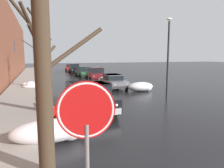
% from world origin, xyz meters
% --- Properties ---
extents(left_sidewalk_slab, '(2.82, 80.00, 0.16)m').
position_xyz_m(left_sidewalk_slab, '(-5.88, 18.00, 0.08)').
color(left_sidewalk_slab, gray).
rests_on(left_sidewalk_slab, ground).
extents(snow_bank_near_corner_left, '(2.85, 1.32, 0.72)m').
position_xyz_m(snow_bank_near_corner_left, '(-4.66, 19.70, 0.25)').
color(snow_bank_near_corner_left, white).
rests_on(snow_bank_near_corner_left, ground).
extents(snow_bank_along_left_kerb, '(2.86, 1.19, 0.83)m').
position_xyz_m(snow_bank_along_left_kerb, '(3.84, 21.35, 0.40)').
color(snow_bank_along_left_kerb, white).
rests_on(snow_bank_along_left_kerb, ground).
extents(snow_bank_mid_block_left, '(2.89, 1.03, 0.58)m').
position_xyz_m(snow_bank_mid_block_left, '(-4.57, 21.09, 0.28)').
color(snow_bank_mid_block_left, white).
rests_on(snow_bank_mid_block_left, ground).
extents(snow_bank_near_corner_right, '(2.49, 1.39, 0.85)m').
position_xyz_m(snow_bank_near_corner_right, '(4.60, 14.41, 0.41)').
color(snow_bank_near_corner_right, white).
rests_on(snow_bank_near_corner_right, ground).
extents(snow_bank_along_right_kerb, '(2.84, 1.10, 0.88)m').
position_xyz_m(snow_bank_along_right_kerb, '(-3.99, 5.52, 0.42)').
color(snow_bank_along_right_kerb, white).
rests_on(snow_bank_along_right_kerb, ground).
extents(bare_tree_at_the_corner, '(2.84, 1.84, 6.49)m').
position_xyz_m(bare_tree_at_the_corner, '(-4.27, 3.16, 3.22)').
color(bare_tree_at_the_corner, '#423323').
rests_on(bare_tree_at_the_corner, ground).
extents(bare_tree_second_along_sidewalk, '(2.42, 4.18, 6.20)m').
position_xyz_m(bare_tree_second_along_sidewalk, '(-4.34, 9.87, 3.38)').
color(bare_tree_second_along_sidewalk, '#382B1E').
rests_on(bare_tree_second_along_sidewalk, ground).
extents(bare_tree_mid_block, '(2.97, 1.89, 6.55)m').
position_xyz_m(bare_tree_mid_block, '(-4.28, 20.00, 2.91)').
color(bare_tree_mid_block, '#4C3D2D').
rests_on(bare_tree_mid_block, ground).
extents(pickup_truck_black_approaching_near_lane, '(2.32, 5.28, 1.76)m').
position_xyz_m(pickup_truck_black_approaching_near_lane, '(-1.64, 9.25, 0.88)').
color(pickup_truck_black_approaching_near_lane, black).
rests_on(pickup_truck_black_approaching_near_lane, ground).
extents(sedan_grey_parked_kerbside_close, '(2.14, 4.52, 1.42)m').
position_xyz_m(sedan_grey_parked_kerbside_close, '(2.75, 16.94, 0.75)').
color(sedan_grey_parked_kerbside_close, slate).
rests_on(sedan_grey_parked_kerbside_close, ground).
extents(suv_maroon_parked_kerbside_mid, '(2.38, 4.65, 1.82)m').
position_xyz_m(suv_maroon_parked_kerbside_mid, '(2.81, 23.71, 0.99)').
color(suv_maroon_parked_kerbside_mid, maroon).
rests_on(suv_maroon_parked_kerbside_mid, ground).
extents(sedan_green_parked_far_down_block, '(1.97, 4.34, 1.42)m').
position_xyz_m(sedan_green_parked_far_down_block, '(2.47, 30.07, 0.75)').
color(sedan_green_parked_far_down_block, '#1E5633').
rests_on(sedan_green_parked_far_down_block, ground).
extents(suv_black_queued_behind_truck, '(2.30, 4.85, 1.82)m').
position_xyz_m(suv_black_queued_behind_truck, '(2.40, 37.65, 0.99)').
color(suv_black_queued_behind_truck, black).
rests_on(suv_black_queued_behind_truck, ground).
extents(sedan_red_at_far_intersection, '(2.27, 4.52, 1.42)m').
position_xyz_m(sedan_red_at_far_intersection, '(2.45, 43.67, 0.75)').
color(sedan_red_at_far_intersection, red).
rests_on(sedan_red_at_far_intersection, ground).
extents(fire_hydrant, '(0.42, 0.22, 0.71)m').
position_xyz_m(fire_hydrant, '(-3.77, 8.40, 0.36)').
color(fire_hydrant, red).
rests_on(fire_hydrant, ground).
extents(stop_sign_at_corner, '(0.76, 0.14, 2.92)m').
position_xyz_m(stop_sign_at_corner, '(-3.88, 0.38, 2.26)').
color(stop_sign_at_corner, slate).
rests_on(stop_sign_at_corner, ground).
extents(street_lamp_post, '(0.44, 0.24, 6.05)m').
position_xyz_m(street_lamp_post, '(4.82, 10.76, 3.38)').
color(street_lamp_post, '#28282D').
rests_on(street_lamp_post, ground).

